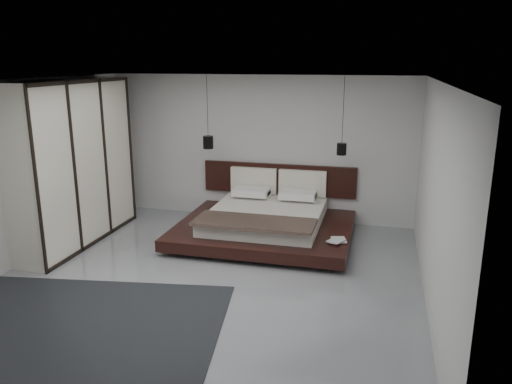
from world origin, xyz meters
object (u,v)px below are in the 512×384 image
(pendant_right, at_px, (342,149))
(rug, at_px, (76,326))
(bed, at_px, (266,221))
(pendant_left, at_px, (208,142))
(wardrobe, at_px, (74,163))
(lattice_screen, at_px, (108,152))

(pendant_right, relative_size, rug, 0.39)
(pendant_right, xyz_separation_m, rug, (-2.71, -4.09, -1.56))
(bed, height_order, pendant_left, pendant_left)
(bed, relative_size, pendant_left, 2.24)
(bed, distance_m, pendant_right, 1.83)
(bed, height_order, wardrobe, wardrobe)
(wardrobe, relative_size, rug, 0.82)
(pendant_left, relative_size, pendant_right, 1.00)
(pendant_right, distance_m, wardrobe, 4.59)
(bed, relative_size, pendant_right, 2.23)
(lattice_screen, distance_m, pendant_left, 2.15)
(pendant_left, xyz_separation_m, wardrobe, (-1.88, -1.48, -0.20))
(pendant_left, distance_m, rug, 4.39)
(rug, bearing_deg, pendant_right, 56.46)
(bed, xyz_separation_m, wardrobe, (-3.11, -0.99, 1.08))
(lattice_screen, height_order, wardrobe, wardrobe)
(bed, bearing_deg, rug, -112.36)
(pendant_right, bearing_deg, bed, -158.20)
(lattice_screen, relative_size, wardrobe, 0.92)
(lattice_screen, height_order, pendant_right, pendant_right)
(pendant_right, relative_size, wardrobe, 0.48)
(pendant_left, xyz_separation_m, rug, (-0.25, -4.09, -1.57))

